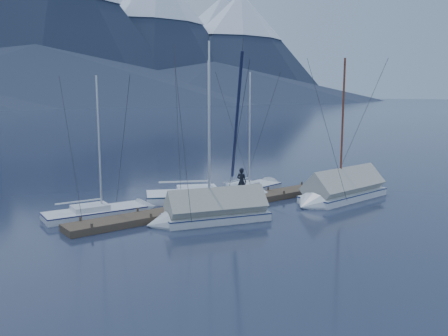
{
  "coord_description": "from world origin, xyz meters",
  "views": [
    {
      "loc": [
        -15.72,
        -18.7,
        6.29
      ],
      "look_at": [
        0.0,
        2.0,
        2.2
      ],
      "focal_mm": 38.0,
      "sensor_mm": 36.0,
      "label": 1
    }
  ],
  "objects_px": {
    "sailboat_open_right": "(253,189)",
    "sailboat_open_mid": "(219,196)",
    "sailboat_open_left": "(110,212)",
    "sailboat_covered_near": "(338,193)",
    "person": "(242,182)",
    "sailboat_covered_far": "(207,214)"
  },
  "relations": [
    {
      "from": "sailboat_open_left",
      "to": "sailboat_covered_far",
      "type": "xyz_separation_m",
      "value": [
        3.23,
        -4.31,
        0.28
      ]
    },
    {
      "from": "sailboat_open_left",
      "to": "sailboat_covered_far",
      "type": "bearing_deg",
      "value": -53.19
    },
    {
      "from": "sailboat_covered_near",
      "to": "sailboat_covered_far",
      "type": "relative_size",
      "value": 1.07
    },
    {
      "from": "sailboat_open_left",
      "to": "sailboat_open_mid",
      "type": "xyz_separation_m",
      "value": [
        6.73,
        -0.57,
        0.04
      ]
    },
    {
      "from": "sailboat_open_left",
      "to": "person",
      "type": "distance_m",
      "value": 7.78
    },
    {
      "from": "sailboat_open_left",
      "to": "sailboat_covered_near",
      "type": "xyz_separation_m",
      "value": [
        12.27,
        -5.09,
        0.32
      ]
    },
    {
      "from": "sailboat_open_left",
      "to": "sailboat_covered_far",
      "type": "relative_size",
      "value": 0.92
    },
    {
      "from": "sailboat_open_mid",
      "to": "sailboat_covered_far",
      "type": "distance_m",
      "value": 5.13
    },
    {
      "from": "sailboat_open_right",
      "to": "sailboat_covered_near",
      "type": "height_order",
      "value": "sailboat_covered_near"
    },
    {
      "from": "sailboat_open_left",
      "to": "sailboat_covered_far",
      "type": "height_order",
      "value": "sailboat_covered_far"
    },
    {
      "from": "sailboat_open_mid",
      "to": "sailboat_covered_far",
      "type": "height_order",
      "value": "sailboat_open_mid"
    },
    {
      "from": "sailboat_open_left",
      "to": "sailboat_open_mid",
      "type": "bearing_deg",
      "value": -4.84
    },
    {
      "from": "sailboat_open_mid",
      "to": "sailboat_open_right",
      "type": "xyz_separation_m",
      "value": [
        3.32,
        0.66,
        -0.03
      ]
    },
    {
      "from": "sailboat_open_left",
      "to": "sailboat_covered_near",
      "type": "bearing_deg",
      "value": -22.53
    },
    {
      "from": "sailboat_open_mid",
      "to": "sailboat_covered_far",
      "type": "bearing_deg",
      "value": -133.06
    },
    {
      "from": "sailboat_open_mid",
      "to": "person",
      "type": "xyz_separation_m",
      "value": [
        0.77,
        -1.24,
        0.99
      ]
    },
    {
      "from": "sailboat_open_left",
      "to": "sailboat_covered_near",
      "type": "height_order",
      "value": "sailboat_covered_near"
    },
    {
      "from": "person",
      "to": "sailboat_covered_near",
      "type": "bearing_deg",
      "value": -148.67
    },
    {
      "from": "sailboat_open_right",
      "to": "sailboat_open_mid",
      "type": "bearing_deg",
      "value": -168.82
    },
    {
      "from": "sailboat_covered_near",
      "to": "person",
      "type": "height_order",
      "value": "sailboat_covered_near"
    },
    {
      "from": "sailboat_covered_far",
      "to": "person",
      "type": "relative_size",
      "value": 5.2
    },
    {
      "from": "sailboat_open_left",
      "to": "sailboat_open_right",
      "type": "xyz_separation_m",
      "value": [
        10.05,
        0.09,
        0.01
      ]
    }
  ]
}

